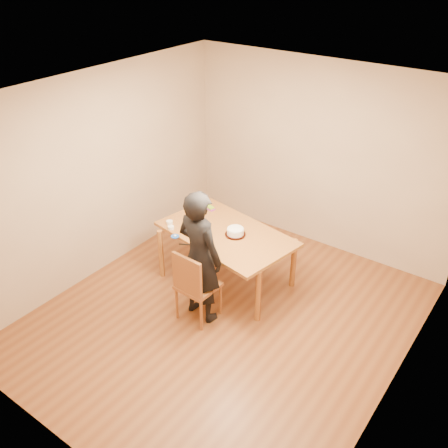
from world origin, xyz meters
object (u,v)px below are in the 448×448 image
Objects in this scene: person at (200,257)px; dining_chair at (198,286)px; cake at (235,231)px; cake_plate at (235,234)px; dining_table at (226,234)px.

dining_chair is at bearing 95.16° from person.
person reaches higher than cake.
cake is at bearing 94.26° from dining_chair.
person is (0.02, -0.75, 0.03)m from cake.
cake is 0.75m from person.
dining_chair is 1.68× the size of cake_plate.
dining_chair is at bearing -68.89° from dining_table.
cake reaches higher than dining_chair.
dining_table is 0.84m from dining_chair.
person is at bearing -68.23° from dining_table.
person is at bearing 92.75° from dining_chair.
person is (0.02, -0.75, 0.08)m from cake_plate.
cake_plate is (-0.02, 0.79, 0.31)m from dining_chair.
dining_table is 0.15m from cake.
dining_table is at bearing -173.00° from cake_plate.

